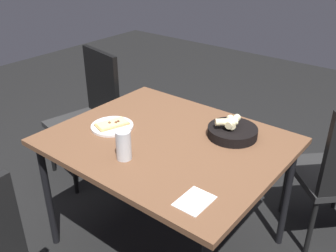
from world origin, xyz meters
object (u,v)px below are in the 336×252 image
at_px(pizza_plate, 112,126).
at_px(bread_basket, 232,131).
at_px(dining_table, 167,148).
at_px(beer_glass, 124,147).
at_px(chair_near, 91,109).

xyz_separation_m(pizza_plate, bread_basket, (0.33, -0.58, 0.02)).
bearing_deg(pizza_plate, dining_table, -74.78).
relative_size(beer_glass, chair_near, 0.16).
relative_size(bread_basket, chair_near, 0.28).
bearing_deg(pizza_plate, bread_basket, -60.37).
bearing_deg(chair_near, beer_glass, -121.52).
bearing_deg(bread_basket, chair_near, 87.89).
distance_m(dining_table, chair_near, 1.01).
distance_m(dining_table, beer_glass, 0.31).
bearing_deg(dining_table, pizza_plate, 105.22).
relative_size(bread_basket, beer_glass, 1.79).
height_order(dining_table, beer_glass, beer_glass).
bearing_deg(dining_table, bread_basket, -46.49).
height_order(beer_glass, chair_near, chair_near).
distance_m(bread_basket, beer_glass, 0.60).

